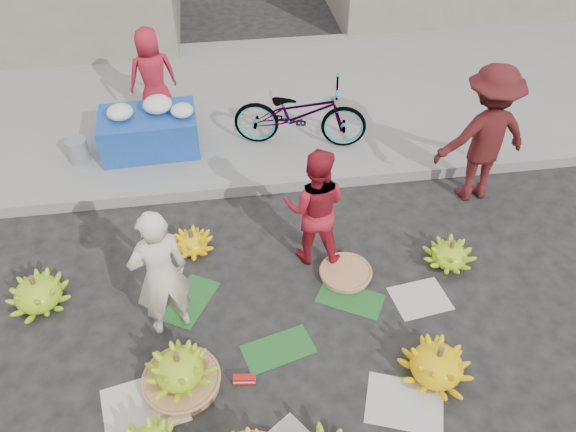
{
  "coord_description": "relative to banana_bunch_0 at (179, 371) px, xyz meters",
  "views": [
    {
      "loc": [
        -0.45,
        -3.26,
        4.38
      ],
      "look_at": [
        0.14,
        0.86,
        0.7
      ],
      "focal_mm": 35.0,
      "sensor_mm": 36.0,
      "label": 1
    }
  ],
  "objects": [
    {
      "name": "ground",
      "position": [
        0.98,
        0.44,
        -0.2
      ],
      "size": [
        80.0,
        80.0,
        0.0
      ],
      "primitive_type": "plane",
      "color": "black",
      "rests_on": "ground"
    },
    {
      "name": "curb",
      "position": [
        0.98,
        2.64,
        -0.12
      ],
      "size": [
        40.0,
        0.25,
        0.15
      ],
      "primitive_type": "cube",
      "color": "gray",
      "rests_on": "ground"
    },
    {
      "name": "sidewalk",
      "position": [
        0.98,
        4.74,
        -0.14
      ],
      "size": [
        40.0,
        4.0,
        0.12
      ],
      "primitive_type": "cube",
      "color": "gray",
      "rests_on": "ground"
    },
    {
      "name": "newspaper_scatter",
      "position": [
        0.98,
        -0.36,
        -0.19
      ],
      "size": [
        3.2,
        1.8,
        0.0
      ],
      "primitive_type": null,
      "color": "beige",
      "rests_on": "ground"
    },
    {
      "name": "banana_leaves",
      "position": [
        0.88,
        0.64,
        -0.19
      ],
      "size": [
        2.0,
        1.0,
        0.0
      ],
      "primitive_type": null,
      "color": "#1A5020",
      "rests_on": "ground"
    },
    {
      "name": "banana_bunch_0",
      "position": [
        0.0,
        0.0,
        0.0
      ],
      "size": [
        0.67,
        0.67,
        0.46
      ],
      "rotation": [
        0.0,
        0.0,
        -0.0
      ],
      "color": "#AE7149",
      "rests_on": "ground"
    },
    {
      "name": "banana_bunch_4",
      "position": [
        2.22,
        -0.23,
        -0.02
      ],
      "size": [
        0.67,
        0.67,
        0.4
      ],
      "rotation": [
        0.0,
        0.0,
        -0.03
      ],
      "color": "yellow",
      "rests_on": "ground"
    },
    {
      "name": "banana_bunch_5",
      "position": [
        2.83,
        1.08,
        -0.05
      ],
      "size": [
        0.63,
        0.63,
        0.33
      ],
      "rotation": [
        0.0,
        0.0,
        0.26
      ],
      "color": "#7FB71A",
      "rests_on": "ground"
    },
    {
      "name": "banana_bunch_6",
      "position": [
        -1.39,
        1.12,
        -0.02
      ],
      "size": [
        0.68,
        0.68,
        0.39
      ],
      "rotation": [
        0.0,
        0.0,
        -0.08
      ],
      "color": "#7FB71A",
      "rests_on": "ground"
    },
    {
      "name": "banana_bunch_7",
      "position": [
        0.12,
        1.66,
        -0.07
      ],
      "size": [
        0.58,
        0.58,
        0.3
      ],
      "rotation": [
        0.0,
        0.0,
        -0.34
      ],
      "color": "yellow",
      "rests_on": "ground"
    },
    {
      "name": "basket_spare",
      "position": [
        1.71,
        1.06,
        -0.17
      ],
      "size": [
        0.67,
        0.67,
        0.06
      ],
      "primitive_type": "cylinder",
      "rotation": [
        0.0,
        0.0,
        0.32
      ],
      "color": "#AE7149",
      "rests_on": "ground"
    },
    {
      "name": "incense_stack",
      "position": [
        0.54,
        -0.06,
        -0.15
      ],
      "size": [
        0.2,
        0.09,
        0.08
      ],
      "primitive_type": "cube",
      "rotation": [
        0.0,
        0.0,
        -0.13
      ],
      "color": "red",
      "rests_on": "ground"
    },
    {
      "name": "vendor_cream",
      "position": [
        -0.1,
        0.67,
        0.52
      ],
      "size": [
        0.61,
        0.51,
        1.43
      ],
      "primitive_type": "imported",
      "rotation": [
        0.0,
        0.0,
        3.5
      ],
      "color": "silver",
      "rests_on": "ground"
    },
    {
      "name": "vendor_red",
      "position": [
        1.42,
        1.41,
        0.49
      ],
      "size": [
        0.78,
        0.67,
        1.37
      ],
      "primitive_type": "imported",
      "rotation": [
        0.0,
        0.0,
        2.88
      ],
      "color": "red",
      "rests_on": "ground"
    },
    {
      "name": "man_striped",
      "position": [
        3.51,
        2.18,
        0.65
      ],
      "size": [
        1.16,
        0.74,
        1.7
      ],
      "primitive_type": "imported",
      "rotation": [
        0.0,
        0.0,
        3.24
      ],
      "color": "maroon",
      "rests_on": "ground"
    },
    {
      "name": "flower_table",
      "position": [
        -0.36,
        3.55,
        0.22
      ],
      "size": [
        1.26,
        0.82,
        0.71
      ],
      "rotation": [
        0.0,
        0.0,
        0.04
      ],
      "color": "#18409D",
      "rests_on": "sidewalk"
    },
    {
      "name": "grey_bucket",
      "position": [
        -1.28,
        3.41,
        0.07
      ],
      "size": [
        0.27,
        0.27,
        0.3
      ],
      "primitive_type": "cylinder",
      "color": "slate",
      "rests_on": "sidewalk"
    },
    {
      "name": "flower_vendor",
      "position": [
        -0.29,
        4.32,
        0.58
      ],
      "size": [
        0.73,
        0.56,
        1.31
      ],
      "primitive_type": "imported",
      "rotation": [
        0.0,
        0.0,
        3.38
      ],
      "color": "red",
      "rests_on": "sidewalk"
    },
    {
      "name": "bicycle",
      "position": [
        1.59,
        3.4,
        0.38
      ],
      "size": [
        0.97,
        1.82,
        0.91
      ],
      "primitive_type": "imported",
      "rotation": [
        0.0,
        0.0,
        1.35
      ],
      "color": "gray",
      "rests_on": "sidewalk"
    }
  ]
}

